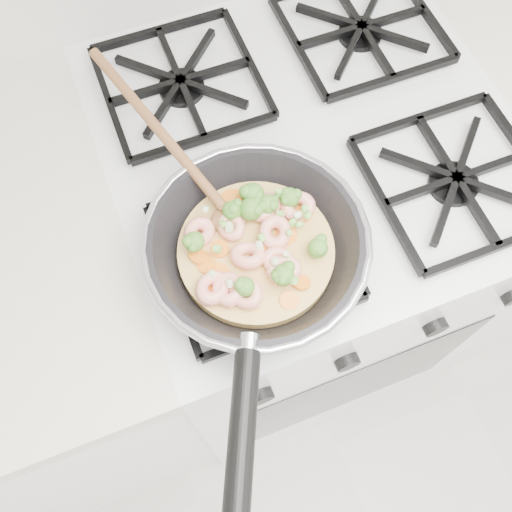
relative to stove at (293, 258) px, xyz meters
name	(u,v)px	position (x,y,z in m)	size (l,w,h in m)	color
stove	(293,258)	(0.00, 0.00, 0.00)	(0.60, 0.60, 0.92)	white
skillet	(255,249)	(-0.15, -0.16, 0.50)	(0.29, 0.62, 0.09)	black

